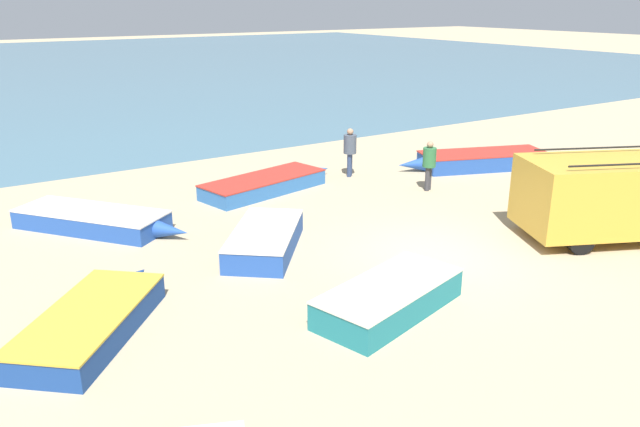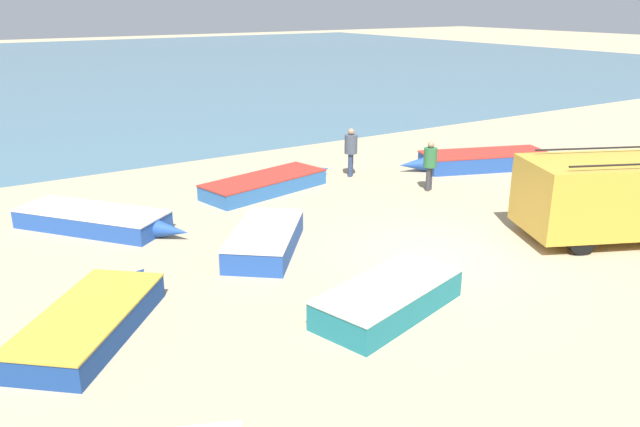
% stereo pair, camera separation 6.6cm
% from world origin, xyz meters
% --- Properties ---
extents(ground_plane, '(200.00, 200.00, 0.00)m').
position_xyz_m(ground_plane, '(0.00, 0.00, 0.00)').
color(ground_plane, tan).
extents(sea_water, '(120.00, 80.00, 0.01)m').
position_xyz_m(sea_water, '(0.00, 52.00, 0.00)').
color(sea_water, '#477084').
rests_on(sea_water, ground_plane).
extents(parked_van, '(5.65, 4.15, 2.21)m').
position_xyz_m(parked_van, '(4.85, -1.67, 1.16)').
color(parked_van, gold).
rests_on(parked_van, ground_plane).
extents(fishing_rowboat_0, '(4.08, 2.26, 0.60)m').
position_xyz_m(fishing_rowboat_0, '(-2.71, -1.65, 0.30)').
color(fishing_rowboat_0, '#1E757F').
rests_on(fishing_rowboat_0, ground_plane).
extents(fishing_rowboat_1, '(5.18, 2.38, 0.50)m').
position_xyz_m(fishing_rowboat_1, '(-0.93, 6.94, 0.25)').
color(fishing_rowboat_1, '#2D66AD').
rests_on(fishing_rowboat_1, ground_plane).
extents(fishing_rowboat_2, '(3.54, 3.86, 0.51)m').
position_xyz_m(fishing_rowboat_2, '(-7.97, 0.66, 0.26)').
color(fishing_rowboat_2, navy).
rests_on(fishing_rowboat_2, ground_plane).
extents(fishing_rowboat_3, '(3.85, 4.57, 0.52)m').
position_xyz_m(fishing_rowboat_3, '(-6.49, 6.29, 0.26)').
color(fishing_rowboat_3, '#234CA3').
rests_on(fishing_rowboat_3, ground_plane).
extents(fishing_rowboat_4, '(5.63, 3.11, 0.59)m').
position_xyz_m(fishing_rowboat_4, '(7.03, 5.30, 0.29)').
color(fishing_rowboat_4, '#234CA3').
rests_on(fishing_rowboat_4, ground_plane).
extents(fishing_rowboat_6, '(3.21, 3.61, 0.58)m').
position_xyz_m(fishing_rowboat_6, '(-3.31, 2.57, 0.29)').
color(fishing_rowboat_6, '#234CA3').
rests_on(fishing_rowboat_6, ground_plane).
extents(fisherman_0, '(0.43, 0.43, 1.62)m').
position_xyz_m(fisherman_0, '(3.52, 4.18, 0.97)').
color(fisherman_0, '#38383D').
rests_on(fisherman_0, ground_plane).
extents(fisherman_1, '(0.45, 0.45, 1.69)m').
position_xyz_m(fisherman_1, '(2.37, 6.96, 1.01)').
color(fisherman_1, navy).
rests_on(fisherman_1, ground_plane).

